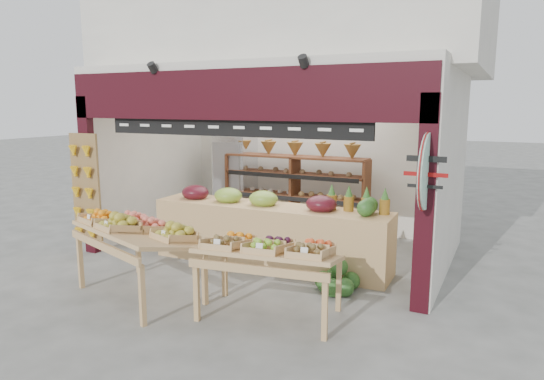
{
  "coord_description": "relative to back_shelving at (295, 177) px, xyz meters",
  "views": [
    {
      "loc": [
        3.63,
        -6.9,
        2.51
      ],
      "look_at": [
        0.29,
        -0.2,
        1.19
      ],
      "focal_mm": 32.0,
      "sensor_mm": 36.0,
      "label": 1
    }
  ],
  "objects": [
    {
      "name": "display_table_right",
      "position": [
        1.28,
        -3.63,
        -0.3
      ],
      "size": [
        1.76,
        1.14,
        1.04
      ],
      "color": "tan",
      "rests_on": "ground"
    },
    {
      "name": "shop_structure",
      "position": [
        0.13,
        -0.02,
        2.8
      ],
      "size": [
        6.36,
        5.12,
        5.4
      ],
      "color": "beige",
      "rests_on": "ground"
    },
    {
      "name": "cardboard_stack",
      "position": [
        -1.05,
        -1.04,
        -0.85
      ],
      "size": [
        1.08,
        0.85,
        0.74
      ],
      "color": "beige",
      "rests_on": "ground"
    },
    {
      "name": "back_shelving",
      "position": [
        0.0,
        0.0,
        0.0
      ],
      "size": [
        2.9,
        0.48,
        1.8
      ],
      "color": "brown",
      "rests_on": "ground"
    },
    {
      "name": "display_table_left",
      "position": [
        -0.64,
        -3.77,
        -0.25
      ],
      "size": [
        2.01,
        1.51,
        1.12
      ],
      "color": "tan",
      "rests_on": "ground"
    },
    {
      "name": "mid_counter",
      "position": [
        0.41,
        -1.93,
        -0.6
      ],
      "size": [
        3.85,
        0.83,
        1.19
      ],
      "color": "tan",
      "rests_on": "ground"
    },
    {
      "name": "watermelon_pile",
      "position": [
        1.74,
        -2.55,
        -0.97
      ],
      "size": [
        0.61,
        0.61,
        0.47
      ],
      "color": "#184717",
      "rests_on": "ground"
    },
    {
      "name": "gift_sign",
      "position": [
        2.88,
        -2.78,
        0.63
      ],
      "size": [
        0.04,
        0.93,
        0.92
      ],
      "color": "#C4F6DC",
      "rests_on": "ground"
    },
    {
      "name": "banana_board",
      "position": [
        -2.6,
        -2.81,
        -0.01
      ],
      "size": [
        0.6,
        0.15,
        1.8
      ],
      "color": "olive",
      "rests_on": "ground"
    },
    {
      "name": "ground",
      "position": [
        0.13,
        -1.63,
        -1.12
      ],
      "size": [
        60.0,
        60.0,
        0.0
      ],
      "primitive_type": "plane",
      "color": "#60615C",
      "rests_on": "ground"
    },
    {
      "name": "refrigerator",
      "position": [
        -1.46,
        0.2,
        -0.19
      ],
      "size": [
        0.77,
        0.77,
        1.87
      ],
      "primitive_type": "cube",
      "rotation": [
        0.0,
        0.0,
        0.05
      ],
      "color": "silver",
      "rests_on": "ground"
    }
  ]
}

